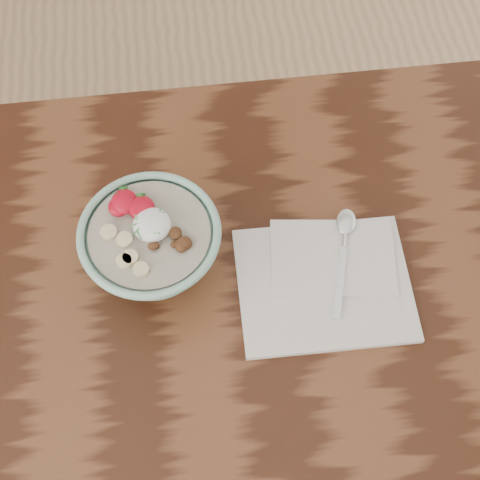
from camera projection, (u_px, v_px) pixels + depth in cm
name	position (u px, v px, depth cm)	size (l,w,h in cm)	color
table	(140.00, 346.00, 108.31)	(160.00, 90.00, 75.00)	#36190D
breakfast_bowl	(152.00, 246.00, 98.48)	(20.65, 20.65, 13.69)	#8DBDA9
napkin	(326.00, 279.00, 102.94)	(26.68, 22.60, 1.62)	silver
spoon	(345.00, 236.00, 104.88)	(7.26, 18.78, 0.99)	silver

